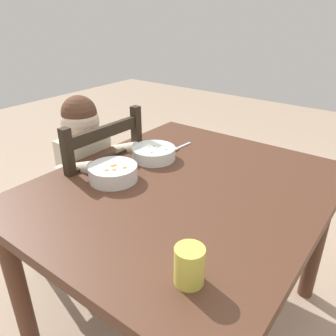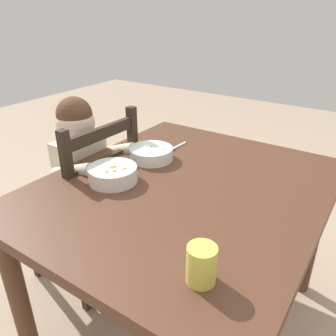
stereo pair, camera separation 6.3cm
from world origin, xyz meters
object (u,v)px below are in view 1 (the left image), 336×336
child_figure (89,166)px  bowl_of_carrots (113,172)px  spoon (177,148)px  dining_table (183,207)px  dining_chair (92,200)px  bowl_of_peas (154,153)px  drinking_cup (189,266)px

child_figure → bowl_of_carrots: size_ratio=5.19×
child_figure → bowl_of_carrots: 0.33m
spoon → dining_table: bearing=-140.5°
child_figure → dining_table: bearing=-89.2°
dining_chair → spoon: 0.50m
dining_chair → bowl_of_peas: 0.43m
bowl_of_carrots → drinking_cup: bearing=-116.7°
child_figure → drinking_cup: bearing=-115.3°
spoon → drinking_cup: bearing=-142.5°
child_figure → bowl_of_peas: (0.12, -0.29, 0.10)m
bowl_of_carrots → child_figure: bearing=67.4°
bowl_of_peas → bowl_of_carrots: (-0.24, -0.00, 0.00)m
bowl_of_peas → spoon: bowl_of_peas is taller
bowl_of_peas → spoon: size_ratio=1.36×
child_figure → drinking_cup: (-0.39, -0.82, 0.12)m
dining_table → child_figure: 0.53m
child_figure → spoon: size_ratio=6.97×
dining_table → drinking_cup: bearing=-144.0°
bowl_of_carrots → drinking_cup: 0.59m
bowl_of_carrots → spoon: bearing=-2.3°
bowl_of_peas → child_figure: bearing=112.6°
child_figure → bowl_of_carrots: bearing=-112.6°
dining_chair → drinking_cup: size_ratio=9.02×
dining_table → drinking_cup: drinking_cup is taller
bowl_of_carrots → drinking_cup: size_ratio=1.86×
dining_chair → bowl_of_carrots: bearing=-111.8°
bowl_of_carrots → spoon: (0.40, -0.02, -0.03)m
dining_table → child_figure: (-0.01, 0.53, 0.03)m
dining_chair → spoon: dining_chair is taller
dining_table → child_figure: child_figure is taller
bowl_of_peas → drinking_cup: size_ratio=1.87×
dining_table → dining_chair: 0.56m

